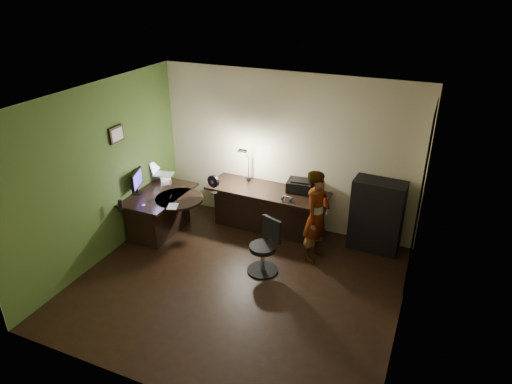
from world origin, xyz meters
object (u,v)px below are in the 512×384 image
at_px(desk_left, 161,213).
at_px(cabinet, 376,216).
at_px(person, 317,216).
at_px(office_chair, 263,247).
at_px(desk_right, 267,210).
at_px(monitor, 137,185).

distance_m(desk_left, cabinet, 3.59).
bearing_deg(person, office_chair, 148.67).
relative_size(desk_right, cabinet, 1.73).
relative_size(desk_left, cabinet, 1.08).
xyz_separation_m(office_chair, person, (0.61, 0.67, 0.32)).
bearing_deg(cabinet, desk_right, -171.79).
distance_m(desk_right, person, 1.19).
bearing_deg(monitor, person, -10.71).
distance_m(desk_left, desk_right, 1.82).
distance_m(cabinet, person, 1.04).
bearing_deg(desk_right, desk_left, -152.52).
bearing_deg(office_chair, desk_left, -168.77).
bearing_deg(monitor, cabinet, -2.86).
height_order(desk_left, monitor, monitor).
distance_m(desk_right, cabinet, 1.83).
distance_m(cabinet, office_chair, 1.94).
bearing_deg(person, desk_right, 74.80).
distance_m(desk_left, monitor, 0.63).
distance_m(desk_right, office_chair, 1.24).
bearing_deg(desk_right, monitor, -153.50).
xyz_separation_m(desk_left, office_chair, (2.04, -0.37, 0.05)).
height_order(desk_right, monitor, monitor).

